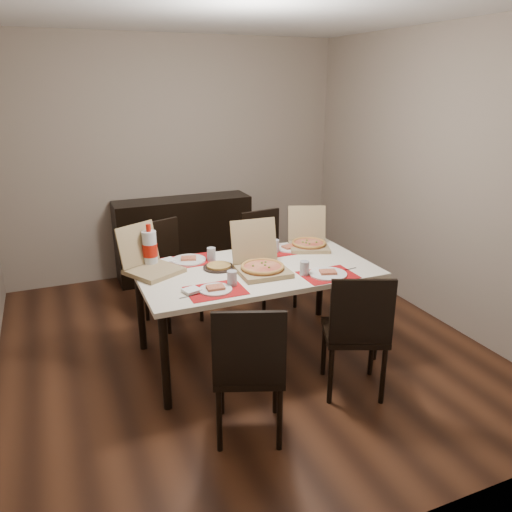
% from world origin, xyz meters
% --- Properties ---
extents(ground, '(3.80, 4.00, 0.02)m').
position_xyz_m(ground, '(0.00, 0.00, -0.01)').
color(ground, '#482616').
rests_on(ground, ground).
extents(room_walls, '(3.84, 4.02, 2.62)m').
position_xyz_m(room_walls, '(0.00, 0.43, 1.73)').
color(room_walls, gray).
rests_on(room_walls, ground).
extents(sideboard, '(1.50, 0.40, 0.90)m').
position_xyz_m(sideboard, '(0.00, 1.78, 0.45)').
color(sideboard, black).
rests_on(sideboard, ground).
extents(dining_table, '(1.80, 1.00, 0.75)m').
position_xyz_m(dining_table, '(0.07, -0.17, 0.68)').
color(dining_table, '#F1E5CB').
rests_on(dining_table, ground).
extents(chair_near_left, '(0.54, 0.54, 0.93)m').
position_xyz_m(chair_near_left, '(-0.37, -1.11, 0.51)').
color(chair_near_left, black).
rests_on(chair_near_left, ground).
extents(chair_near_right, '(0.55, 0.55, 0.93)m').
position_xyz_m(chair_near_right, '(0.49, -0.96, 0.51)').
color(chair_near_right, black).
rests_on(chair_near_right, ground).
extents(chair_far_left, '(0.54, 0.54, 0.93)m').
position_xyz_m(chair_far_left, '(-0.43, 0.75, 0.51)').
color(chair_far_left, black).
rests_on(chair_far_left, ground).
extents(chair_far_right, '(0.47, 0.47, 0.93)m').
position_xyz_m(chair_far_right, '(0.56, 0.73, 0.51)').
color(chair_far_right, black).
rests_on(chair_far_right, ground).
extents(setting_near_left, '(0.47, 0.30, 0.11)m').
position_xyz_m(setting_near_left, '(-0.34, -0.46, 0.77)').
color(setting_near_left, '#B30B10').
rests_on(setting_near_left, dining_table).
extents(setting_near_right, '(0.48, 0.30, 0.11)m').
position_xyz_m(setting_near_right, '(0.47, -0.50, 0.77)').
color(setting_near_right, '#B30B10').
rests_on(setting_near_right, dining_table).
extents(setting_far_left, '(0.50, 0.30, 0.11)m').
position_xyz_m(setting_far_left, '(-0.35, 0.18, 0.77)').
color(setting_far_left, '#B30B10').
rests_on(setting_far_left, dining_table).
extents(setting_far_right, '(0.44, 0.30, 0.11)m').
position_xyz_m(setting_far_right, '(0.47, 0.14, 0.77)').
color(setting_far_right, '#B30B10').
rests_on(setting_far_right, dining_table).
extents(napkin_loose, '(0.16, 0.16, 0.02)m').
position_xyz_m(napkin_loose, '(0.13, -0.24, 0.76)').
color(napkin_loose, white).
rests_on(napkin_loose, dining_table).
extents(pizza_box_center, '(0.38, 0.42, 0.37)m').
position_xyz_m(pizza_box_center, '(0.07, -0.25, 0.81)').
color(pizza_box_center, '#927C54').
rests_on(pizza_box_center, dining_table).
extents(pizza_box_right, '(0.44, 0.46, 0.33)m').
position_xyz_m(pizza_box_right, '(0.69, 0.14, 0.80)').
color(pizza_box_right, '#927C54').
rests_on(pizza_box_right, dining_table).
extents(pizza_box_left, '(0.49, 0.50, 0.35)m').
position_xyz_m(pizza_box_left, '(-0.70, 0.07, 0.81)').
color(pizza_box_left, '#927C54').
rests_on(pizza_box_left, dining_table).
extents(faina_plate, '(0.24, 0.24, 0.03)m').
position_xyz_m(faina_plate, '(-0.20, -0.06, 0.76)').
color(faina_plate, black).
rests_on(faina_plate, dining_table).
extents(dip_bowl, '(0.14, 0.14, 0.03)m').
position_xyz_m(dip_bowl, '(0.21, 0.05, 0.76)').
color(dip_bowl, white).
rests_on(dip_bowl, dining_table).
extents(soda_bottle, '(0.12, 0.12, 0.34)m').
position_xyz_m(soda_bottle, '(-0.68, 0.18, 0.90)').
color(soda_bottle, silver).
rests_on(soda_bottle, dining_table).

